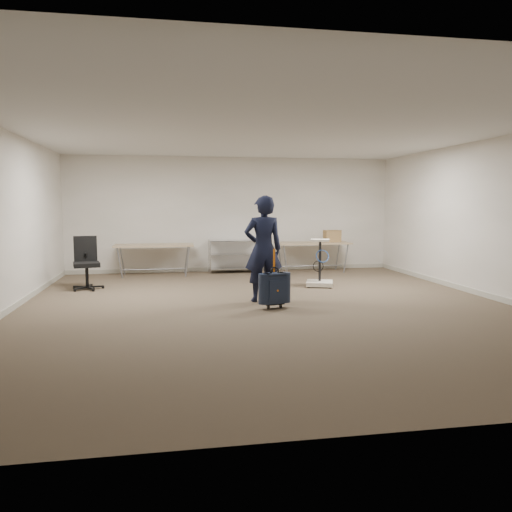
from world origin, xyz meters
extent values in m
plane|color=#4B3E2D|center=(0.00, 0.00, 0.00)|extent=(9.00, 9.00, 0.00)
plane|color=beige|center=(0.00, 4.50, 1.40)|extent=(8.00, 0.00, 8.00)
plane|color=beige|center=(0.00, -4.50, 1.40)|extent=(8.00, 0.00, 8.00)
plane|color=beige|center=(4.00, 0.00, 1.40)|extent=(0.00, 9.00, 9.00)
plane|color=silver|center=(0.00, 0.00, 2.80)|extent=(8.00, 8.00, 0.00)
cube|color=#BAB8A8|center=(0.00, 4.49, 0.05)|extent=(8.00, 0.02, 0.10)
cube|color=#BAB8A8|center=(-3.99, 0.00, 0.05)|extent=(0.02, 9.00, 0.10)
cube|color=#BAB8A8|center=(3.99, 0.00, 0.05)|extent=(0.02, 9.00, 0.10)
cube|color=#94805A|center=(-1.90, 3.95, 0.71)|extent=(1.80, 0.75, 0.03)
cylinder|color=gray|center=(-1.90, 3.95, 0.15)|extent=(1.50, 0.02, 0.02)
cylinder|color=gray|center=(-2.65, 3.65, 0.35)|extent=(0.13, 0.04, 0.69)
cylinder|color=gray|center=(-1.15, 3.65, 0.35)|extent=(0.13, 0.04, 0.69)
cylinder|color=gray|center=(-2.65, 4.25, 0.35)|extent=(0.13, 0.04, 0.69)
cylinder|color=gray|center=(-1.15, 4.25, 0.35)|extent=(0.13, 0.04, 0.69)
cube|color=#94805A|center=(1.90, 3.95, 0.71)|extent=(1.80, 0.75, 0.03)
cylinder|color=gray|center=(1.90, 3.95, 0.15)|extent=(1.50, 0.02, 0.02)
cylinder|color=gray|center=(1.15, 3.65, 0.35)|extent=(0.13, 0.04, 0.69)
cylinder|color=gray|center=(2.65, 3.65, 0.35)|extent=(0.13, 0.04, 0.69)
cylinder|color=gray|center=(1.15, 4.25, 0.35)|extent=(0.13, 0.04, 0.69)
cylinder|color=gray|center=(2.65, 4.25, 0.35)|extent=(0.13, 0.04, 0.69)
cylinder|color=silver|center=(-0.60, 3.98, 0.40)|extent=(0.02, 0.02, 0.80)
cylinder|color=silver|center=(0.60, 3.98, 0.40)|extent=(0.02, 0.02, 0.80)
cylinder|color=silver|center=(-0.60, 4.42, 0.40)|extent=(0.02, 0.02, 0.80)
cylinder|color=silver|center=(0.60, 4.42, 0.40)|extent=(0.02, 0.02, 0.80)
cube|color=silver|center=(0.00, 4.20, 0.10)|extent=(1.20, 0.45, 0.02)
cube|color=silver|center=(0.00, 4.20, 0.45)|extent=(1.20, 0.45, 0.02)
cube|color=silver|center=(0.00, 4.20, 0.78)|extent=(1.20, 0.45, 0.01)
imported|color=black|center=(0.02, 0.53, 0.90)|extent=(0.67, 0.46, 1.81)
cube|color=black|center=(0.08, -0.10, 0.33)|extent=(0.39, 0.28, 0.48)
cube|color=black|center=(0.08, -0.09, 0.08)|extent=(0.34, 0.22, 0.03)
cylinder|color=black|center=(-0.02, -0.13, 0.03)|extent=(0.04, 0.07, 0.06)
cylinder|color=black|center=(0.19, -0.08, 0.03)|extent=(0.04, 0.07, 0.06)
torus|color=black|center=(0.08, -0.10, 0.60)|extent=(0.15, 0.06, 0.15)
cube|color=orange|center=(0.08, -0.09, 0.77)|extent=(0.03, 0.01, 0.37)
cylinder|color=black|center=(-3.15, 2.28, 0.05)|extent=(0.63, 0.63, 0.09)
cylinder|color=black|center=(-3.15, 2.28, 0.26)|extent=(0.06, 0.06, 0.42)
cube|color=black|center=(-3.15, 2.28, 0.49)|extent=(0.57, 0.57, 0.08)
cube|color=black|center=(-3.19, 2.50, 0.78)|extent=(0.44, 0.15, 0.50)
cube|color=beige|center=(1.44, 1.85, 0.06)|extent=(0.66, 0.66, 0.08)
cylinder|color=black|center=(1.23, 1.64, 0.02)|extent=(0.06, 0.06, 0.04)
cylinder|color=black|center=(1.44, 1.90, 0.52)|extent=(0.05, 0.05, 0.83)
cube|color=beige|center=(1.44, 1.85, 0.94)|extent=(0.44, 0.41, 0.04)
torus|color=blue|center=(1.49, 1.77, 0.63)|extent=(0.29, 0.19, 0.26)
cube|color=olive|center=(2.41, 4.00, 0.87)|extent=(0.38, 0.29, 0.29)
camera|label=1|loc=(-1.56, -7.77, 1.67)|focal=35.00mm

